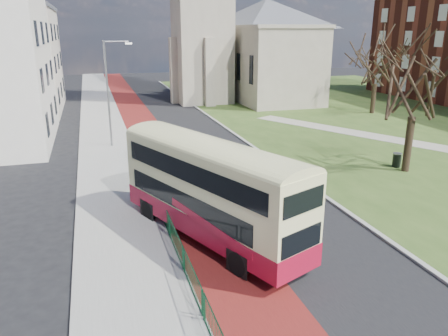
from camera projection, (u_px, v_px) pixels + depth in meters
name	position (u px, v px, depth m)	size (l,w,h in m)	color
ground	(240.00, 239.00, 19.31)	(160.00, 160.00, 0.00)	black
road_carriageway	(182.00, 136.00, 37.97)	(9.00, 120.00, 0.01)	black
bus_lane	(150.00, 138.00, 37.22)	(3.40, 120.00, 0.01)	#591414
pavement_west	(104.00, 141.00, 36.15)	(4.00, 120.00, 0.12)	gray
kerb_west	(129.00, 139.00, 36.70)	(0.25, 120.00, 0.13)	#999993
kerb_east	(225.00, 128.00, 41.05)	(0.25, 80.00, 0.13)	#999993
grass_green	(403.00, 116.00, 46.59)	(40.00, 80.00, 0.04)	#314E1B
footpath	(441.00, 148.00, 33.97)	(2.20, 36.00, 0.03)	#9E998C
pedestrian_railing	(159.00, 202.00, 21.98)	(0.07, 24.00, 1.12)	#0E3E23
street_block_far	(10.00, 59.00, 48.34)	(10.30, 16.30, 11.50)	beige
streetlamp	(109.00, 88.00, 33.14)	(2.13, 0.18, 8.00)	gray
bus	(210.00, 186.00, 18.65)	(6.18, 10.38, 4.29)	maroon
winter_tree_near	(418.00, 72.00, 26.61)	(7.54, 7.54, 9.18)	black
winter_tree_far	(377.00, 61.00, 46.67)	(6.63, 6.63, 8.19)	#302418
litter_bin	(397.00, 160.00, 29.23)	(0.68, 0.68, 0.95)	black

